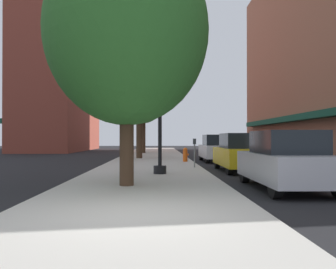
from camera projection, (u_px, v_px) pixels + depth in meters
The scene contains 12 objects.
ground_plane at pixel (213, 160), 24.44m from camera, with size 90.00×90.00×0.00m, color black.
sidewalk_slab at pixel (153, 158), 25.34m from camera, with size 4.80×50.00×0.12m, color #B7B2A8.
building_far_background at pixel (61, 72), 43.16m from camera, with size 6.80×18.00×18.29m.
lamppost at pixel (160, 91), 13.87m from camera, with size 0.48×0.48×5.90m.
fire_hydrant at pixel (185, 155), 20.93m from camera, with size 0.33×0.26×0.79m.
parking_meter_near at pixel (195, 149), 16.80m from camera, with size 0.14×0.09×1.31m.
tree_near at pixel (143, 99), 33.29m from camera, with size 3.84×3.84×7.08m.
tree_mid at pixel (139, 87), 24.59m from camera, with size 3.96×3.96×7.00m.
tree_far at pixel (127, 32), 10.45m from camera, with size 4.62×4.62×7.00m.
car_silver at pixel (286, 161), 10.41m from camera, with size 1.80×4.30×1.66m.
car_yellow at pixel (241, 153), 16.13m from camera, with size 1.80×4.30×1.66m.
car_white at pixel (217, 149), 22.80m from camera, with size 1.80×4.30×1.66m.
Camera 1 is at (0.44, -6.38, 1.45)m, focal length 39.64 mm.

